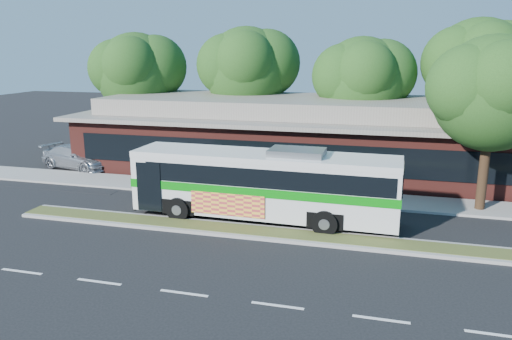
# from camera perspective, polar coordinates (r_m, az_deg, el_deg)

# --- Properties ---
(ground) EXTENTS (120.00, 120.00, 0.00)m
(ground) POSITION_cam_1_polar(r_m,az_deg,el_deg) (19.85, 5.68, -8.42)
(ground) COLOR black
(ground) RESTS_ON ground
(median_strip) EXTENTS (26.00, 1.10, 0.15)m
(median_strip) POSITION_cam_1_polar(r_m,az_deg,el_deg) (20.38, 5.96, -7.61)
(median_strip) COLOR #414D20
(median_strip) RESTS_ON ground
(sidewalk) EXTENTS (44.00, 2.60, 0.12)m
(sidewalk) POSITION_cam_1_polar(r_m,az_deg,el_deg) (25.82, 8.03, -3.08)
(sidewalk) COLOR gray
(sidewalk) RESTS_ON ground
(parking_lot) EXTENTS (14.00, 12.00, 0.01)m
(parking_lot) POSITION_cam_1_polar(r_m,az_deg,el_deg) (35.85, -21.00, 0.77)
(parking_lot) COLOR black
(parking_lot) RESTS_ON ground
(plaza_building) EXTENTS (33.20, 11.20, 4.45)m
(plaza_building) POSITION_cam_1_polar(r_m,az_deg,el_deg) (31.75, 9.66, 3.84)
(plaza_building) COLOR #57201B
(plaza_building) RESTS_ON ground
(tree_bg_a) EXTENTS (6.47, 5.80, 8.63)m
(tree_bg_a) POSITION_cam_1_polar(r_m,az_deg,el_deg) (37.65, -12.83, 10.94)
(tree_bg_a) COLOR black
(tree_bg_a) RESTS_ON ground
(tree_bg_b) EXTENTS (6.69, 6.00, 9.00)m
(tree_bg_b) POSITION_cam_1_polar(r_m,az_deg,el_deg) (35.62, -0.34, 11.58)
(tree_bg_b) COLOR black
(tree_bg_b) RESTS_ON ground
(tree_bg_c) EXTENTS (6.24, 5.60, 8.26)m
(tree_bg_c) POSITION_cam_1_polar(r_m,az_deg,el_deg) (33.40, 12.70, 10.17)
(tree_bg_c) COLOR black
(tree_bg_c) RESTS_ON ground
(tree_bg_d) EXTENTS (6.91, 6.20, 9.37)m
(tree_bg_d) POSITION_cam_1_polar(r_m,az_deg,el_deg) (34.79, 24.72, 10.76)
(tree_bg_d) COLOR black
(tree_bg_d) RESTS_ON ground
(transit_bus) EXTENTS (11.82, 2.96, 3.30)m
(transit_bus) POSITION_cam_1_polar(r_m,az_deg,el_deg) (21.93, 1.04, -1.14)
(transit_bus) COLOR silver
(transit_bus) RESTS_ON ground
(sedan) EXTENTS (5.42, 3.19, 1.47)m
(sedan) POSITION_cam_1_polar(r_m,az_deg,el_deg) (33.73, -19.73, 1.39)
(sedan) COLOR #A6A7AC
(sedan) RESTS_ON ground
(sidewalk_tree) EXTENTS (5.80, 5.20, 8.11)m
(sidewalk_tree) POSITION_cam_1_polar(r_m,az_deg,el_deg) (25.02, 26.21, 8.14)
(sidewalk_tree) COLOR black
(sidewalk_tree) RESTS_ON ground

